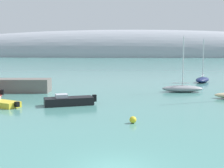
{
  "coord_description": "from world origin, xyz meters",
  "views": [
    {
      "loc": [
        0.86,
        -14.92,
        6.24
      ],
      "look_at": [
        -1.62,
        22.29,
        1.92
      ],
      "focal_mm": 48.63,
      "sensor_mm": 36.0,
      "label": 1
    }
  ],
  "objects_px": {
    "motorboat_black_outer": "(69,101)",
    "mooring_buoy_yellow": "(133,120)",
    "sailboat_navy_mid_mooring": "(202,79)",
    "sailboat_grey_near_shore": "(182,88)"
  },
  "relations": [
    {
      "from": "sailboat_grey_near_shore",
      "to": "sailboat_navy_mid_mooring",
      "type": "xyz_separation_m",
      "value": [
        5.87,
        13.28,
        0.0
      ]
    },
    {
      "from": "sailboat_grey_near_shore",
      "to": "motorboat_black_outer",
      "type": "bearing_deg",
      "value": -144.39
    },
    {
      "from": "sailboat_grey_near_shore",
      "to": "motorboat_black_outer",
      "type": "height_order",
      "value": "sailboat_grey_near_shore"
    },
    {
      "from": "motorboat_black_outer",
      "to": "mooring_buoy_yellow",
      "type": "distance_m",
      "value": 10.62
    },
    {
      "from": "motorboat_black_outer",
      "to": "mooring_buoy_yellow",
      "type": "height_order",
      "value": "motorboat_black_outer"
    },
    {
      "from": "sailboat_grey_near_shore",
      "to": "mooring_buoy_yellow",
      "type": "bearing_deg",
      "value": -113.33
    },
    {
      "from": "sailboat_grey_near_shore",
      "to": "sailboat_navy_mid_mooring",
      "type": "distance_m",
      "value": 14.52
    },
    {
      "from": "sailboat_navy_mid_mooring",
      "to": "mooring_buoy_yellow",
      "type": "distance_m",
      "value": 35.04
    },
    {
      "from": "sailboat_navy_mid_mooring",
      "to": "mooring_buoy_yellow",
      "type": "xyz_separation_m",
      "value": [
        -13.11,
        -32.5,
        -0.25
      ]
    },
    {
      "from": "motorboat_black_outer",
      "to": "mooring_buoy_yellow",
      "type": "relative_size",
      "value": 9.9
    }
  ]
}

